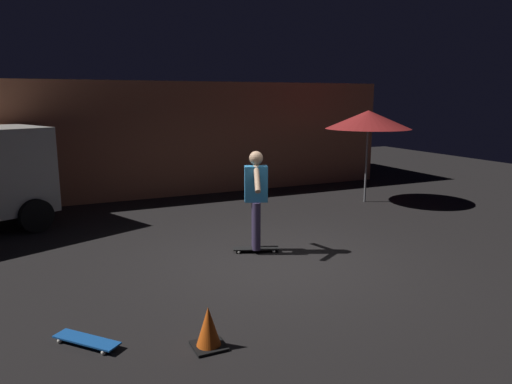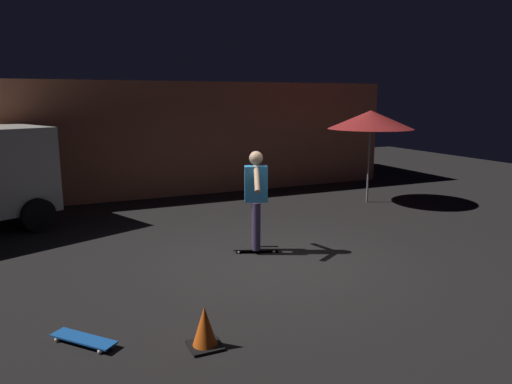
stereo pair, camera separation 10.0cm
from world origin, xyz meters
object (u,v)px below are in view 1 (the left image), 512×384
Objects in this scene: patio_umbrella at (368,120)px; skateboard_spare at (87,340)px; skater at (256,193)px; skateboard_ridden at (256,249)px; traffic_cone at (208,329)px.

skateboard_spare is (-7.19, -4.57, -2.02)m from patio_umbrella.
skater is at bearing 35.10° from skateboard_spare.
traffic_cone reaches higher than skateboard_ridden.
traffic_cone is (1.17, -0.60, 0.16)m from skateboard_spare.
skater is 3.34m from traffic_cone.
skater reaches higher than traffic_cone.
skateboard_ridden is at bearing 35.10° from skateboard_spare.
skateboard_ridden is 1.74× the size of traffic_cone.
patio_umbrella reaches higher than skateboard_ridden.
skateboard_ridden is 0.98m from skater.
skateboard_spare is at bearing 153.07° from traffic_cone.
skateboard_spare is (-2.98, -2.09, 0.00)m from skateboard_ridden.
skateboard_spare is at bearing -144.90° from skater.
skateboard_ridden is 0.48× the size of skater.
skater reaches higher than skateboard_ridden.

